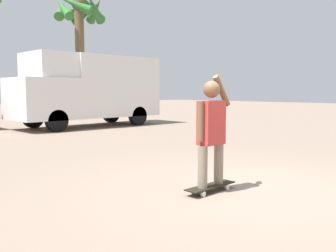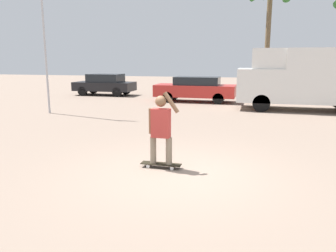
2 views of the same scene
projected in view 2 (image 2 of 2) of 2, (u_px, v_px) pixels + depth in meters
The scene contains 8 objects.
ground_plane at pixel (178, 173), 6.99m from camera, with size 80.00×80.00×0.00m, color gray.
skateboard at pixel (161, 164), 7.35m from camera, with size 0.91×0.23×0.10m.
person_skateboarder at pixel (161, 126), 7.18m from camera, with size 0.69×0.25×1.62m.
camper_van at pixel (307, 77), 15.47m from camera, with size 6.11×2.24×2.91m.
parked_car_red at pixel (196, 89), 18.87m from camera, with size 4.59×1.72×1.44m.
parked_car_black at pixel (105, 84), 22.44m from camera, with size 4.06×1.78×1.45m.
palm_tree_center_background at pixel (269, 0), 22.34m from camera, with size 2.96×3.16×7.71m.
flagpole at pixel (44, 13), 14.05m from camera, with size 0.95×0.12×7.68m.
Camera 2 is at (1.50, -6.48, 2.38)m, focal length 35.00 mm.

